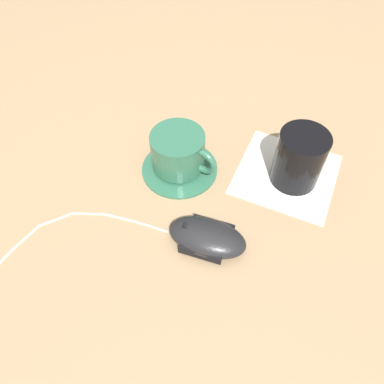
# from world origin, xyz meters

# --- Properties ---
(ground_plane) EXTENTS (3.00, 3.00, 0.00)m
(ground_plane) POSITION_xyz_m (0.00, 0.00, 0.00)
(ground_plane) COLOR #9E7F5B
(saucer) EXTENTS (0.13, 0.13, 0.01)m
(saucer) POSITION_xyz_m (0.09, -0.01, 0.00)
(saucer) COLOR #2D664C
(saucer) RESTS_ON ground
(coffee_cup) EXTENTS (0.12, 0.09, 0.06)m
(coffee_cup) POSITION_xyz_m (0.10, -0.02, 0.04)
(coffee_cup) COLOR #2D664C
(coffee_cup) RESTS_ON saucer
(computer_mouse) EXTENTS (0.12, 0.07, 0.03)m
(computer_mouse) POSITION_xyz_m (0.00, 0.10, 0.02)
(computer_mouse) COLOR black
(computer_mouse) RESTS_ON ground
(mouse_cable) EXTENTS (0.20, 0.27, 0.00)m
(mouse_cable) POSITION_xyz_m (0.21, 0.20, 0.00)
(mouse_cable) COLOR white
(mouse_cable) RESTS_ON ground
(napkin_under_glass) EXTENTS (0.16, 0.16, 0.00)m
(napkin_under_glass) POSITION_xyz_m (-0.07, -0.07, 0.00)
(napkin_under_glass) COLOR silver
(napkin_under_glass) RESTS_ON ground
(drinking_glass) EXTENTS (0.08, 0.08, 0.09)m
(drinking_glass) POSITION_xyz_m (-0.09, -0.07, 0.05)
(drinking_glass) COLOR black
(drinking_glass) RESTS_ON napkin_under_glass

